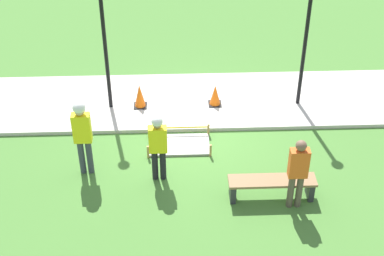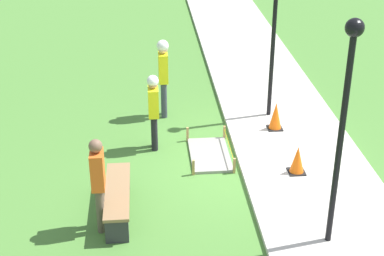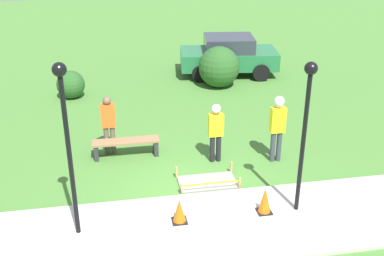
{
  "view_description": "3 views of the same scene",
  "coord_description": "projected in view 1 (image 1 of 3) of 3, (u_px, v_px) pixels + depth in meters",
  "views": [
    {
      "loc": [
        0.62,
        11.91,
        8.88
      ],
      "look_at": [
        0.21,
        1.11,
        0.94
      ],
      "focal_mm": 55.0,
      "sensor_mm": 36.0,
      "label": 1
    },
    {
      "loc": [
        -10.5,
        1.91,
        6.19
      ],
      "look_at": [
        0.11,
        0.98,
        0.89
      ],
      "focal_mm": 55.0,
      "sensor_mm": 36.0,
      "label": 2
    },
    {
      "loc": [
        -1.82,
        -9.95,
        6.49
      ],
      "look_at": [
        0.31,
        1.74,
        1.07
      ],
      "focal_mm": 45.0,
      "sensor_mm": 36.0,
      "label": 3
    }
  ],
  "objects": [
    {
      "name": "wet_concrete_patch",
      "position": [
        179.0,
        145.0,
        14.37
      ],
      "size": [
        1.54,
        0.89,
        0.34
      ],
      "color": "gray",
      "rests_on": "ground_plane"
    },
    {
      "name": "traffic_cone_far_patch",
      "position": [
        140.0,
        96.0,
        15.43
      ],
      "size": [
        0.34,
        0.34,
        0.65
      ],
      "color": "black",
      "rests_on": "sidewalk"
    },
    {
      "name": "lamppost_near",
      "position": [
        103.0,
        26.0,
        14.21
      ],
      "size": [
        0.28,
        0.28,
        3.56
      ],
      "color": "black",
      "rests_on": "sidewalk"
    },
    {
      "name": "sidewalk",
      "position": [
        196.0,
        101.0,
        15.92
      ],
      "size": [
        28.0,
        2.68,
        0.1
      ],
      "color": "#BCB7AD",
      "rests_on": "ground_plane"
    },
    {
      "name": "worker_supervisor",
      "position": [
        82.0,
        131.0,
        12.92
      ],
      "size": [
        0.4,
        0.28,
        1.94
      ],
      "color": "#383D47",
      "rests_on": "ground_plane"
    },
    {
      "name": "traffic_cone_near_patch",
      "position": [
        215.0,
        95.0,
        15.53
      ],
      "size": [
        0.34,
        0.34,
        0.58
      ],
      "color": "black",
      "rests_on": "sidewalk"
    },
    {
      "name": "worker_assistant",
      "position": [
        158.0,
        143.0,
        12.84
      ],
      "size": [
        0.4,
        0.25,
        1.72
      ],
      "color": "black",
      "rests_on": "ground_plane"
    },
    {
      "name": "ground_plane",
      "position": [
        198.0,
        132.0,
        14.87
      ],
      "size": [
        60.0,
        60.0,
        0.0
      ],
      "primitive_type": "plane",
      "color": "#477A33"
    },
    {
      "name": "lamppost_far",
      "position": [
        308.0,
        17.0,
        14.27
      ],
      "size": [
        0.28,
        0.28,
        3.82
      ],
      "color": "black",
      "rests_on": "sidewalk"
    },
    {
      "name": "bystander_in_orange_shirt",
      "position": [
        298.0,
        170.0,
        12.12
      ],
      "size": [
        0.4,
        0.23,
        1.76
      ],
      "color": "brown",
      "rests_on": "ground_plane"
    },
    {
      "name": "park_bench",
      "position": [
        272.0,
        185.0,
        12.71
      ],
      "size": [
        1.9,
        0.44,
        0.51
      ],
      "color": "#2D2D33",
      "rests_on": "ground_plane"
    }
  ]
}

